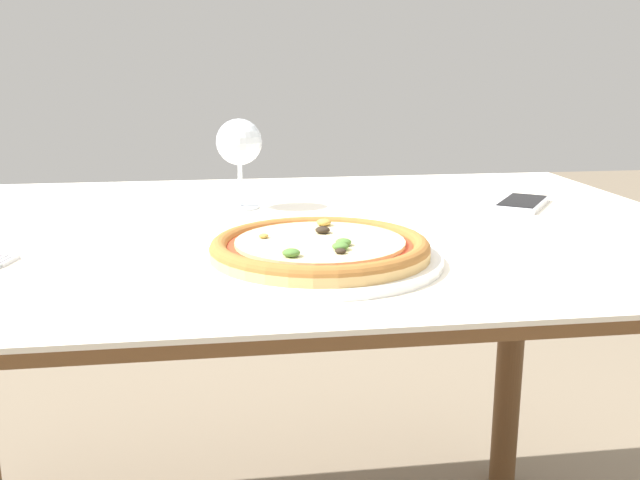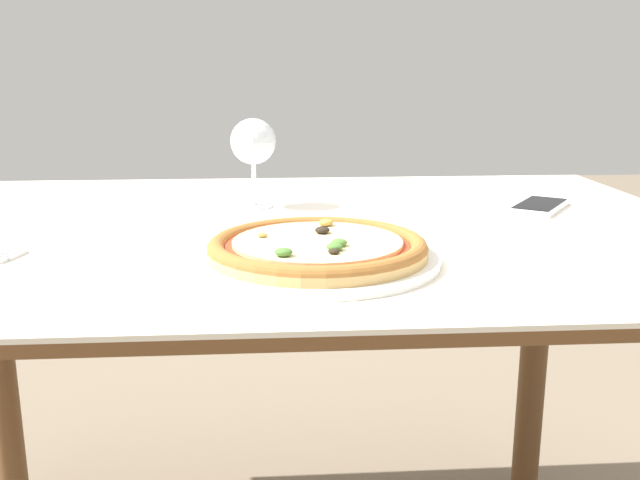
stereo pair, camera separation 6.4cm
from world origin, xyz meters
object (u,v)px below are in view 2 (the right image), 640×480
Objects in this scene: wine_glass_far_left at (255,144)px; cell_phone at (542,206)px; pizza_plate at (320,250)px; dining_table at (275,276)px.

wine_glass_far_left reaches higher than cell_phone.
wine_glass_far_left is at bearing 103.31° from pizza_plate.
cell_phone reaches higher than dining_table.
dining_table is at bearing -78.06° from wine_glass_far_left.
dining_table is 0.24m from wine_glass_far_left.
cell_phone is (0.49, -0.05, -0.11)m from wine_glass_far_left.
cell_phone is at bearing 37.62° from pizza_plate.
pizza_plate is 2.00× the size of wine_glass_far_left.
dining_table is 0.25m from pizza_plate.
pizza_plate is (0.06, -0.23, 0.10)m from dining_table.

